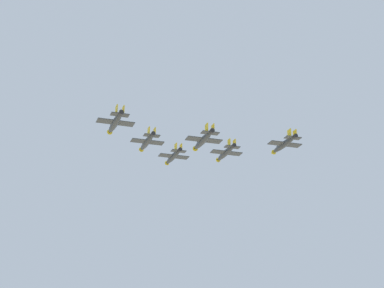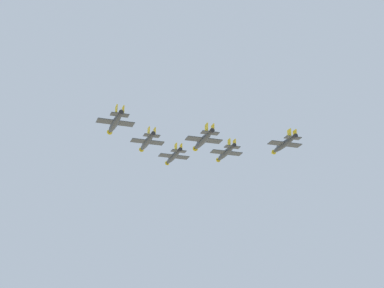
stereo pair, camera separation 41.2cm
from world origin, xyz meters
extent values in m
ellipsoid|color=#2D3338|center=(-18.65, -25.49, 173.77)|extent=(9.42, 14.74, 2.02)
cone|color=gold|center=(-14.39, -33.16, 173.77)|extent=(2.49, 2.61, 1.72)
ellipsoid|color=#334751|center=(-16.97, -28.52, 174.53)|extent=(2.64, 3.10, 1.18)
cube|color=#2D3338|center=(-19.03, -24.81, 173.66)|extent=(11.58, 8.61, 0.20)
cube|color=gold|center=(-14.61, -22.35, 173.71)|extent=(2.26, 3.21, 0.24)
cube|color=gold|center=(-23.45, -27.26, 173.71)|extent=(2.26, 3.21, 0.24)
cube|color=#2D3338|center=(-21.86, -19.71, 173.77)|extent=(5.92, 4.79, 0.20)
cube|color=gold|center=(-20.82, -19.50, 175.23)|extent=(1.33, 2.10, 2.92)
cube|color=gold|center=(-22.59, -20.48, 175.23)|extent=(1.33, 2.10, 2.92)
cylinder|color=black|center=(-22.69, -18.22, 173.77)|extent=(1.78, 1.67, 1.42)
ellipsoid|color=#2D3338|center=(-13.95, -3.76, 171.76)|extent=(9.19, 14.77, 2.02)
cone|color=gold|center=(-9.82, -11.46, 171.76)|extent=(2.46, 2.59, 1.71)
ellipsoid|color=#334751|center=(-12.32, -6.80, 172.52)|extent=(2.60, 3.08, 1.18)
cube|color=#2D3338|center=(-14.32, -3.07, 171.65)|extent=(11.56, 8.46, 0.20)
cube|color=gold|center=(-9.88, -0.69, 171.70)|extent=(2.22, 3.21, 0.24)
cube|color=gold|center=(-18.76, -5.45, 171.70)|extent=(2.22, 3.21, 0.24)
cube|color=#2D3338|center=(-17.07, 2.04, 171.76)|extent=(5.90, 4.71, 0.20)
cube|color=gold|center=(-16.03, 2.24, 173.22)|extent=(1.30, 2.10, 2.91)
cube|color=gold|center=(-17.81, 1.29, 173.22)|extent=(1.30, 2.10, 2.91)
cylinder|color=black|center=(-17.87, 3.54, 171.76)|extent=(1.77, 1.65, 1.41)
ellipsoid|color=#2D3338|center=(-39.34, -17.36, 171.06)|extent=(8.95, 14.74, 2.00)
cone|color=gold|center=(-35.35, -25.06, 171.06)|extent=(2.43, 2.56, 1.70)
ellipsoid|color=#334751|center=(-37.76, -20.40, 171.81)|extent=(2.56, 3.06, 1.17)
cube|color=#2D3338|center=(-39.70, -16.67, 170.95)|extent=(11.51, 8.28, 0.20)
cube|color=gold|center=(-35.26, -14.36, 171.01)|extent=(2.17, 3.20, 0.24)
cube|color=gold|center=(-44.14, -18.97, 171.01)|extent=(2.17, 3.20, 0.24)
cube|color=#2D3338|center=(-42.35, -11.55, 171.06)|extent=(5.86, 4.63, 0.20)
cube|color=gold|center=(-41.32, -11.37, 172.51)|extent=(1.26, 2.10, 2.89)
cube|color=gold|center=(-43.10, -12.29, 172.51)|extent=(1.26, 2.10, 2.89)
cylinder|color=black|center=(-43.13, -10.05, 171.06)|extent=(1.76, 1.63, 1.40)
ellipsoid|color=#2D3338|center=(-9.26, 17.97, 170.30)|extent=(9.62, 15.15, 2.08)
cone|color=gold|center=(-4.91, 10.09, 170.30)|extent=(2.55, 2.67, 1.77)
ellipsoid|color=#334751|center=(-7.54, 14.86, 171.08)|extent=(2.70, 3.18, 1.21)
cube|color=#2D3338|center=(-9.65, 18.68, 170.19)|extent=(11.89, 8.80, 0.21)
cube|color=gold|center=(-5.10, 21.18, 170.25)|extent=(2.31, 3.30, 0.25)
cube|color=gold|center=(-14.19, 16.17, 170.25)|extent=(2.31, 3.30, 0.25)
cube|color=#2D3338|center=(-12.53, 23.91, 170.30)|extent=(6.08, 4.90, 0.21)
cube|color=gold|center=(-11.47, 24.13, 171.80)|extent=(1.36, 2.15, 3.00)
cube|color=gold|center=(-13.29, 23.13, 171.80)|extent=(1.36, 2.15, 3.00)
cylinder|color=black|center=(-13.38, 25.45, 170.30)|extent=(1.83, 1.71, 1.45)
ellipsoid|color=#2D3338|center=(-60.03, -9.22, 169.96)|extent=(9.20, 14.90, 2.03)
cone|color=gold|center=(-55.90, -16.99, 169.96)|extent=(2.48, 2.60, 1.73)
ellipsoid|color=#334751|center=(-58.40, -12.29, 170.72)|extent=(2.62, 3.11, 1.18)
cube|color=#2D3338|center=(-60.40, -8.52, 169.84)|extent=(11.66, 8.48, 0.20)
cube|color=gold|center=(-55.92, -6.14, 169.90)|extent=(2.22, 3.24, 0.24)
cube|color=gold|center=(-64.89, -10.91, 169.90)|extent=(2.22, 3.24, 0.24)
cube|color=#2D3338|center=(-63.14, -3.36, 169.96)|extent=(5.95, 4.73, 0.20)
cube|color=gold|center=(-62.10, -3.17, 171.42)|extent=(1.30, 2.12, 2.93)
cube|color=gold|center=(-63.89, -4.12, 171.42)|extent=(1.30, 2.12, 2.93)
cylinder|color=black|center=(-63.95, -1.85, 169.96)|extent=(1.78, 1.66, 1.42)
ellipsoid|color=#2D3338|center=(-34.64, 4.37, 168.00)|extent=(9.43, 15.42, 2.10)
cone|color=gold|center=(-30.43, -3.68, 168.00)|extent=(2.55, 2.68, 1.78)
ellipsoid|color=#334751|center=(-32.98, 1.20, 168.79)|extent=(2.69, 3.21, 1.22)
cube|color=#2D3338|center=(-35.02, 5.10, 167.88)|extent=(12.05, 8.71, 0.21)
cube|color=gold|center=(-30.38, 7.53, 167.94)|extent=(2.28, 3.35, 0.25)
cube|color=gold|center=(-39.67, 2.66, 167.94)|extent=(2.28, 3.35, 0.25)
cube|color=#2D3338|center=(-37.82, 10.44, 168.00)|extent=(6.14, 4.86, 0.21)
cube|color=gold|center=(-36.74, 10.64, 169.51)|extent=(1.33, 2.19, 3.03)
cube|color=gold|center=(-38.60, 9.67, 169.51)|extent=(1.33, 2.19, 3.03)
cylinder|color=black|center=(-38.64, 12.01, 168.00)|extent=(1.84, 1.71, 1.47)
camera|label=1|loc=(-62.50, 185.05, 97.94)|focal=57.06mm
camera|label=2|loc=(-62.91, 184.98, 97.94)|focal=57.06mm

